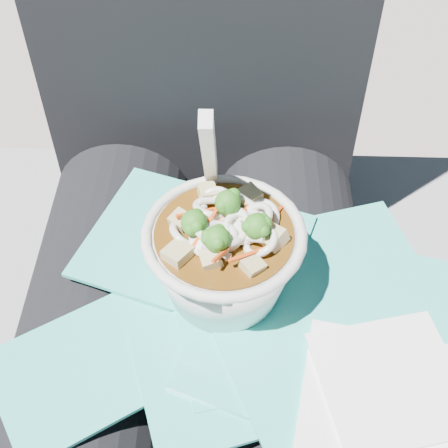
{
  "coord_description": "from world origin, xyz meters",
  "views": [
    {
      "loc": [
        0.04,
        -0.3,
        1.05
      ],
      "look_at": [
        0.03,
        0.02,
        0.69
      ],
      "focal_mm": 50.0,
      "sensor_mm": 36.0,
      "label": 1
    }
  ],
  "objects_px": {
    "person_body": "(198,270)",
    "stone_ledge": "(207,372)",
    "udon_bowl": "(224,252)",
    "lap": "(195,364)",
    "plastic_bag": "(279,320)"
  },
  "relations": [
    {
      "from": "person_body",
      "to": "stone_ledge",
      "type": "bearing_deg",
      "value": 90.0
    },
    {
      "from": "person_body",
      "to": "plastic_bag",
      "type": "height_order",
      "value": "person_body"
    },
    {
      "from": "stone_ledge",
      "to": "udon_bowl",
      "type": "distance_m",
      "value": 0.46
    },
    {
      "from": "lap",
      "to": "udon_bowl",
      "type": "relative_size",
      "value": 2.56
    },
    {
      "from": "stone_ledge",
      "to": "plastic_bag",
      "type": "distance_m",
      "value": 0.42
    },
    {
      "from": "lap",
      "to": "udon_bowl",
      "type": "xyz_separation_m",
      "value": [
        0.03,
        0.02,
        0.15
      ]
    },
    {
      "from": "stone_ledge",
      "to": "udon_bowl",
      "type": "height_order",
      "value": "udon_bowl"
    },
    {
      "from": "person_body",
      "to": "udon_bowl",
      "type": "bearing_deg",
      "value": -68.0
    },
    {
      "from": "stone_ledge",
      "to": "lap",
      "type": "bearing_deg",
      "value": -90.0
    },
    {
      "from": "person_body",
      "to": "plastic_bag",
      "type": "xyz_separation_m",
      "value": [
        0.08,
        -0.1,
        0.06
      ]
    },
    {
      "from": "stone_ledge",
      "to": "plastic_bag",
      "type": "xyz_separation_m",
      "value": [
        0.08,
        -0.16,
        0.38
      ]
    },
    {
      "from": "stone_ledge",
      "to": "udon_bowl",
      "type": "relative_size",
      "value": 5.33
    },
    {
      "from": "lap",
      "to": "person_body",
      "type": "relative_size",
      "value": 0.49
    },
    {
      "from": "plastic_bag",
      "to": "udon_bowl",
      "type": "height_order",
      "value": "udon_bowl"
    },
    {
      "from": "plastic_bag",
      "to": "udon_bowl",
      "type": "xyz_separation_m",
      "value": [
        -0.05,
        0.03,
        0.06
      ]
    }
  ]
}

